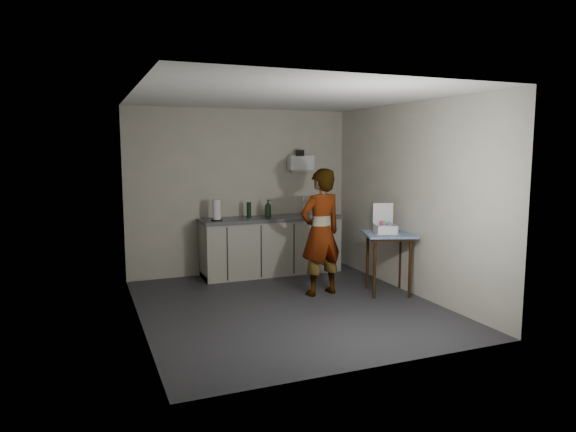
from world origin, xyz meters
name	(u,v)px	position (x,y,z in m)	size (l,w,h in m)	color
ground	(288,306)	(0.00, 0.00, 0.00)	(4.00, 4.00, 0.00)	#242428
wall_back	(241,192)	(0.00, 1.99, 1.30)	(3.60, 0.02, 2.60)	#BCB8A4
wall_right	(410,199)	(1.79, 0.00, 1.30)	(0.02, 4.00, 2.60)	#BCB8A4
wall_left	(138,210)	(-1.79, 0.00, 1.30)	(0.02, 4.00, 2.60)	#BCB8A4
ceiling	(288,97)	(0.00, 0.00, 2.60)	(3.60, 4.00, 0.01)	white
kitchen_counter	(271,247)	(0.40, 1.70, 0.43)	(2.24, 0.62, 0.91)	black
wall_shelf	(301,163)	(1.00, 1.92, 1.75)	(0.42, 0.18, 0.37)	white
side_table	(389,241)	(1.50, 0.04, 0.73)	(0.82, 0.82, 0.84)	black
standing_man	(321,232)	(0.61, 0.34, 0.86)	(0.63, 0.41, 1.72)	#B2A593
soap_bottle	(268,209)	(0.32, 1.62, 1.05)	(0.11, 0.11, 0.28)	black
soda_can	(267,212)	(0.35, 1.74, 0.98)	(0.07, 0.07, 0.14)	red
dark_bottle	(249,210)	(0.03, 1.70, 1.03)	(0.07, 0.07, 0.25)	black
paper_towel	(217,211)	(-0.49, 1.63, 1.06)	(0.18, 0.18, 0.32)	black
dish_rack	(317,210)	(1.21, 1.71, 0.98)	(0.44, 0.33, 0.30)	silver
bakery_box	(385,227)	(1.46, 0.08, 0.92)	(0.36, 0.37, 0.40)	white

